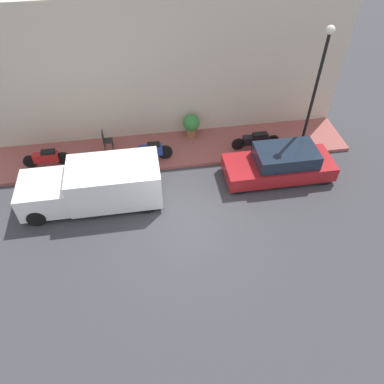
{
  "coord_description": "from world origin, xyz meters",
  "views": [
    {
      "loc": [
        -8.68,
        1.19,
        10.45
      ],
      "look_at": [
        1.13,
        -0.35,
        0.6
      ],
      "focal_mm": 35.0,
      "sensor_mm": 36.0,
      "label": 1
    }
  ],
  "objects_px": {
    "streetlamp": "(318,79)",
    "delivery_van": "(94,185)",
    "motorcycle_red": "(47,158)",
    "motorcycle_black": "(256,140)",
    "motorcycle_blue": "(151,151)",
    "potted_plant": "(191,124)",
    "parked_car": "(280,164)",
    "cafe_chair": "(106,139)"
  },
  "relations": [
    {
      "from": "parked_car",
      "to": "motorcycle_red",
      "type": "xyz_separation_m",
      "value": [
        1.97,
        9.4,
        -0.07
      ]
    },
    {
      "from": "streetlamp",
      "to": "cafe_chair",
      "type": "bearing_deg",
      "value": 80.96
    },
    {
      "from": "motorcycle_red",
      "to": "cafe_chair",
      "type": "bearing_deg",
      "value": -73.07
    },
    {
      "from": "parked_car",
      "to": "delivery_van",
      "type": "distance_m",
      "value": 7.37
    },
    {
      "from": "motorcycle_blue",
      "to": "parked_car",
      "type": "bearing_deg",
      "value": -108.33
    },
    {
      "from": "delivery_van",
      "to": "streetlamp",
      "type": "distance_m",
      "value": 9.35
    },
    {
      "from": "parked_car",
      "to": "motorcycle_black",
      "type": "xyz_separation_m",
      "value": [
        1.8,
        0.49,
        -0.07
      ]
    },
    {
      "from": "motorcycle_red",
      "to": "streetlamp",
      "type": "height_order",
      "value": "streetlamp"
    },
    {
      "from": "cafe_chair",
      "to": "motorcycle_blue",
      "type": "bearing_deg",
      "value": -118.73
    },
    {
      "from": "motorcycle_black",
      "to": "potted_plant",
      "type": "xyz_separation_m",
      "value": [
        1.29,
        2.66,
        0.22
      ]
    },
    {
      "from": "motorcycle_red",
      "to": "motorcycle_black",
      "type": "xyz_separation_m",
      "value": [
        -0.17,
        -8.91,
        -0.0
      ]
    },
    {
      "from": "parked_car",
      "to": "motorcycle_blue",
      "type": "xyz_separation_m",
      "value": [
        1.69,
        5.09,
        -0.03
      ]
    },
    {
      "from": "cafe_chair",
      "to": "potted_plant",
      "type": "bearing_deg",
      "value": -84.4
    },
    {
      "from": "motorcycle_blue",
      "to": "motorcycle_black",
      "type": "xyz_separation_m",
      "value": [
        0.12,
        -4.6,
        -0.04
      ]
    },
    {
      "from": "streetlamp",
      "to": "delivery_van",
      "type": "bearing_deg",
      "value": 101.02
    },
    {
      "from": "motorcycle_red",
      "to": "streetlamp",
      "type": "bearing_deg",
      "value": -93.15
    },
    {
      "from": "motorcycle_blue",
      "to": "cafe_chair",
      "type": "distance_m",
      "value": 2.14
    },
    {
      "from": "motorcycle_blue",
      "to": "motorcycle_black",
      "type": "distance_m",
      "value": 4.6
    },
    {
      "from": "parked_car",
      "to": "delivery_van",
      "type": "xyz_separation_m",
      "value": [
        -0.33,
        7.36,
        0.22
      ]
    },
    {
      "from": "motorcycle_red",
      "to": "motorcycle_black",
      "type": "bearing_deg",
      "value": -91.11
    },
    {
      "from": "streetlamp",
      "to": "potted_plant",
      "type": "distance_m",
      "value": 5.62
    },
    {
      "from": "motorcycle_black",
      "to": "cafe_chair",
      "type": "xyz_separation_m",
      "value": [
        0.91,
        6.48,
        0.11
      ]
    },
    {
      "from": "delivery_van",
      "to": "potted_plant",
      "type": "height_order",
      "value": "delivery_van"
    },
    {
      "from": "motorcycle_red",
      "to": "motorcycle_black",
      "type": "height_order",
      "value": "motorcycle_red"
    },
    {
      "from": "potted_plant",
      "to": "cafe_chair",
      "type": "relative_size",
      "value": 1.16
    },
    {
      "from": "delivery_van",
      "to": "motorcycle_red",
      "type": "distance_m",
      "value": 3.1
    },
    {
      "from": "parked_car",
      "to": "cafe_chair",
      "type": "relative_size",
      "value": 4.7
    },
    {
      "from": "delivery_van",
      "to": "streetlamp",
      "type": "bearing_deg",
      "value": -78.98
    },
    {
      "from": "motorcycle_blue",
      "to": "motorcycle_red",
      "type": "relative_size",
      "value": 0.95
    },
    {
      "from": "motorcycle_blue",
      "to": "streetlamp",
      "type": "relative_size",
      "value": 0.34
    },
    {
      "from": "delivery_van",
      "to": "motorcycle_black",
      "type": "bearing_deg",
      "value": -72.73
    },
    {
      "from": "streetlamp",
      "to": "potted_plant",
      "type": "xyz_separation_m",
      "value": [
        1.71,
        4.59,
        -2.75
      ]
    },
    {
      "from": "parked_car",
      "to": "motorcycle_black",
      "type": "distance_m",
      "value": 1.87
    },
    {
      "from": "delivery_van",
      "to": "motorcycle_black",
      "type": "height_order",
      "value": "delivery_van"
    },
    {
      "from": "streetlamp",
      "to": "parked_car",
      "type": "bearing_deg",
      "value": 133.78
    },
    {
      "from": "motorcycle_red",
      "to": "potted_plant",
      "type": "xyz_separation_m",
      "value": [
        1.11,
        -6.25,
        0.22
      ]
    },
    {
      "from": "delivery_van",
      "to": "motorcycle_blue",
      "type": "distance_m",
      "value": 3.05
    },
    {
      "from": "parked_car",
      "to": "motorcycle_black",
      "type": "relative_size",
      "value": 2.05
    },
    {
      "from": "parked_car",
      "to": "potted_plant",
      "type": "xyz_separation_m",
      "value": [
        3.09,
        3.15,
        0.15
      ]
    },
    {
      "from": "streetlamp",
      "to": "potted_plant",
      "type": "relative_size",
      "value": 4.94
    },
    {
      "from": "motorcycle_blue",
      "to": "potted_plant",
      "type": "xyz_separation_m",
      "value": [
        1.4,
        -1.93,
        0.18
      ]
    },
    {
      "from": "motorcycle_blue",
      "to": "motorcycle_red",
      "type": "bearing_deg",
      "value": 86.18
    }
  ]
}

